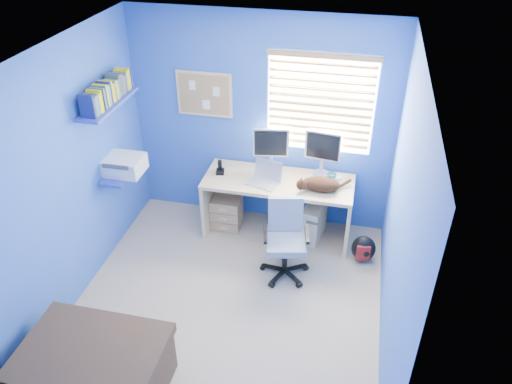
% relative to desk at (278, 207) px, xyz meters
% --- Properties ---
extents(floor, '(3.00, 3.20, 0.00)m').
position_rel_desk_xyz_m(floor, '(-0.27, -1.26, -0.37)').
color(floor, tan).
rests_on(floor, ground).
extents(ceiling, '(3.00, 3.20, 0.00)m').
position_rel_desk_xyz_m(ceiling, '(-0.27, -1.26, 2.13)').
color(ceiling, white).
rests_on(ceiling, wall_back).
extents(wall_back, '(3.00, 0.01, 2.50)m').
position_rel_desk_xyz_m(wall_back, '(-0.27, 0.34, 0.88)').
color(wall_back, '#3A64C3').
rests_on(wall_back, ground).
extents(wall_front, '(3.00, 0.01, 2.50)m').
position_rel_desk_xyz_m(wall_front, '(-0.27, -2.86, 0.88)').
color(wall_front, '#3A64C3').
rests_on(wall_front, ground).
extents(wall_left, '(0.01, 3.20, 2.50)m').
position_rel_desk_xyz_m(wall_left, '(-1.77, -1.26, 0.88)').
color(wall_left, '#3A64C3').
rests_on(wall_left, ground).
extents(wall_right, '(0.01, 3.20, 2.50)m').
position_rel_desk_xyz_m(wall_right, '(1.23, -1.26, 0.88)').
color(wall_right, '#3A64C3').
rests_on(wall_right, ground).
extents(desk, '(1.68, 0.65, 0.74)m').
position_rel_desk_xyz_m(desk, '(0.00, 0.00, 0.00)').
color(desk, tan).
rests_on(desk, floor).
extents(laptop, '(0.39, 0.34, 0.22)m').
position_rel_desk_xyz_m(laptop, '(-0.15, -0.11, 0.48)').
color(laptop, silver).
rests_on(laptop, desk).
extents(monitor_left, '(0.41, 0.19, 0.54)m').
position_rel_desk_xyz_m(monitor_left, '(-0.13, 0.19, 0.64)').
color(monitor_left, silver).
rests_on(monitor_left, desk).
extents(monitor_right, '(0.41, 0.17, 0.54)m').
position_rel_desk_xyz_m(monitor_right, '(0.45, 0.24, 0.64)').
color(monitor_right, silver).
rests_on(monitor_right, desk).
extents(phone, '(0.11, 0.13, 0.17)m').
position_rel_desk_xyz_m(phone, '(-0.68, 0.01, 0.45)').
color(phone, black).
rests_on(phone, desk).
extents(mug, '(0.10, 0.09, 0.10)m').
position_rel_desk_xyz_m(mug, '(0.58, 0.10, 0.42)').
color(mug, teal).
rests_on(mug, desk).
extents(cd_spindle, '(0.13, 0.13, 0.07)m').
position_rel_desk_xyz_m(cd_spindle, '(0.62, 0.11, 0.41)').
color(cd_spindle, silver).
rests_on(cd_spindle, desk).
extents(cat, '(0.46, 0.34, 0.15)m').
position_rel_desk_xyz_m(cat, '(0.48, -0.10, 0.44)').
color(cat, black).
rests_on(cat, desk).
extents(tower_pc, '(0.27, 0.47, 0.45)m').
position_rel_desk_xyz_m(tower_pc, '(0.43, 0.03, -0.14)').
color(tower_pc, beige).
rests_on(tower_pc, floor).
extents(drawer_boxes, '(0.35, 0.28, 0.41)m').
position_rel_desk_xyz_m(drawer_boxes, '(-0.62, -0.00, -0.17)').
color(drawer_boxes, tan).
rests_on(drawer_boxes, floor).
extents(yellow_book, '(0.03, 0.17, 0.24)m').
position_rel_desk_xyz_m(yellow_book, '(0.29, -0.17, -0.25)').
color(yellow_book, yellow).
rests_on(yellow_book, floor).
extents(backpack, '(0.30, 0.25, 0.31)m').
position_rel_desk_xyz_m(backpack, '(1.02, -0.27, -0.21)').
color(backpack, black).
rests_on(backpack, floor).
extents(bed_corner, '(1.08, 0.77, 0.52)m').
position_rel_desk_xyz_m(bed_corner, '(-1.05, -2.45, -0.11)').
color(bed_corner, '#483626').
rests_on(bed_corner, floor).
extents(office_chair, '(0.58, 0.58, 0.85)m').
position_rel_desk_xyz_m(office_chair, '(0.20, -0.65, -0.05)').
color(office_chair, black).
rests_on(office_chair, floor).
extents(window_blinds, '(1.15, 0.05, 1.10)m').
position_rel_desk_xyz_m(window_blinds, '(0.38, 0.31, 1.18)').
color(window_blinds, white).
rests_on(window_blinds, ground).
extents(corkboard, '(0.64, 0.02, 0.52)m').
position_rel_desk_xyz_m(corkboard, '(-0.92, 0.33, 1.18)').
color(corkboard, tan).
rests_on(corkboard, ground).
extents(wall_shelves, '(0.42, 0.90, 1.05)m').
position_rel_desk_xyz_m(wall_shelves, '(-1.63, -0.51, 1.06)').
color(wall_shelves, '#2D3DB6').
rests_on(wall_shelves, ground).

